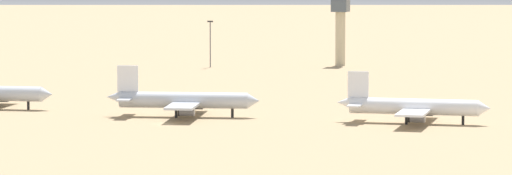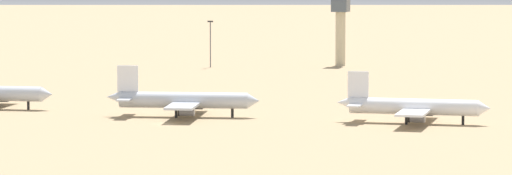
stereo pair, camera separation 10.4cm
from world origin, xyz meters
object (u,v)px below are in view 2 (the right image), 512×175
light_pole_mid (210,40)px  parked_jet_white_5 (412,107)px  parked_jet_white_4 (182,100)px  control_tower (341,24)px

light_pole_mid → parked_jet_white_5: bearing=-55.6°
parked_jet_white_4 → control_tower: control_tower is taller
parked_jet_white_4 → control_tower: size_ratio=1.57×
parked_jet_white_4 → control_tower: (-1.27, 155.74, 9.68)m
parked_jet_white_5 → control_tower: bearing=106.3°
parked_jet_white_5 → control_tower: (-54.00, 153.15, 9.82)m
control_tower → light_pole_mid: size_ratio=1.50×
control_tower → light_pole_mid: control_tower is taller
light_pole_mid → control_tower: bearing=26.5°
control_tower → parked_jet_white_5: bearing=-70.6°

